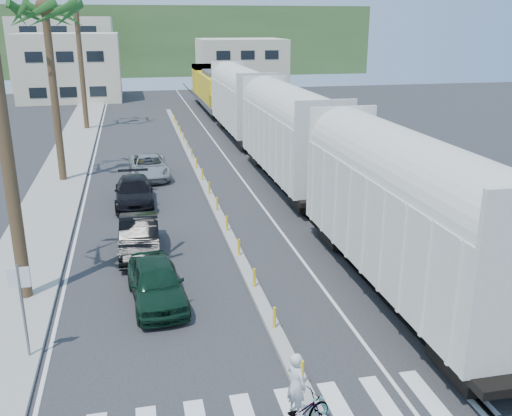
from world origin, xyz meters
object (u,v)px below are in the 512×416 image
Objects in this scene: street_sign at (22,298)px; car_lead at (156,282)px; car_second at (139,236)px; cyclist at (299,408)px.

street_sign reaches higher than car_lead.
street_sign is 4.89m from car_lead.
cyclist reaches higher than car_second.
car_lead is at bearing -1.36° from cyclist.
car_second is at bearing 66.03° from street_sign.
street_sign reaches higher than car_second.
street_sign is at bearing -148.34° from car_lead.
cyclist is (6.73, -4.61, -1.30)m from street_sign.
car_second is at bearing -7.19° from cyclist.
car_lead is 4.68m from car_second.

